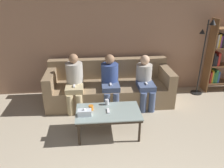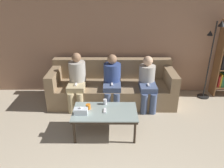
% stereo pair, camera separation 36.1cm
% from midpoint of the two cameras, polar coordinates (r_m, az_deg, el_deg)
% --- Properties ---
extents(wall_back, '(12.00, 0.06, 2.60)m').
position_cam_midpoint_polar(wall_back, '(5.01, -3.37, 12.00)').
color(wall_back, '#9E755B').
rests_on(wall_back, ground_plane).
extents(couch, '(2.65, 0.96, 0.88)m').
position_cam_midpoint_polar(couch, '(4.81, -2.85, -0.93)').
color(couch, '#897051').
rests_on(couch, ground_plane).
extents(coffee_table, '(1.08, 0.63, 0.44)m').
position_cam_midpoint_polar(coffee_table, '(3.69, -3.81, -7.76)').
color(coffee_table, '#8C9E99').
rests_on(coffee_table, ground_plane).
extents(cup_near_left, '(0.08, 0.08, 0.09)m').
position_cam_midpoint_polar(cup_near_left, '(3.72, -8.30, -6.22)').
color(cup_near_left, orange).
rests_on(cup_near_left, coffee_table).
extents(cup_near_right, '(0.06, 0.06, 0.10)m').
position_cam_midpoint_polar(cup_near_right, '(3.85, -4.01, -4.79)').
color(cup_near_right, silver).
rests_on(cup_near_right, coffee_table).
extents(tissue_box, '(0.22, 0.12, 0.13)m').
position_cam_midpoint_polar(tissue_box, '(3.58, -10.08, -7.46)').
color(tissue_box, silver).
rests_on(tissue_box, coffee_table).
extents(game_remote, '(0.04, 0.15, 0.02)m').
position_cam_midpoint_polar(game_remote, '(3.67, -3.83, -7.07)').
color(game_remote, white).
rests_on(game_remote, coffee_table).
extents(bookshelf, '(0.86, 0.32, 1.72)m').
position_cam_midpoint_polar(bookshelf, '(5.67, 25.14, 6.14)').
color(bookshelf, brown).
rests_on(bookshelf, ground_plane).
extents(standing_lamp, '(0.31, 0.26, 1.73)m').
position_cam_midpoint_polar(standing_lamp, '(5.24, 21.14, 8.26)').
color(standing_lamp, black).
rests_on(standing_lamp, ground_plane).
extents(seated_person_left_end, '(0.35, 0.67, 1.13)m').
position_cam_midpoint_polar(seated_person_left_end, '(4.53, -12.04, 0.97)').
color(seated_person_left_end, tan).
rests_on(seated_person_left_end, ground_plane).
extents(seated_person_mid_left, '(0.36, 0.65, 1.10)m').
position_cam_midpoint_polar(seated_person_mid_left, '(4.51, -2.80, 1.20)').
color(seated_person_mid_left, '#47567A').
rests_on(seated_person_mid_left, ground_plane).
extents(seated_person_mid_right, '(0.33, 0.68, 1.06)m').
position_cam_midpoint_polar(seated_person_mid_right, '(4.58, 6.37, 1.16)').
color(seated_person_mid_right, '#47567A').
rests_on(seated_person_mid_right, ground_plane).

